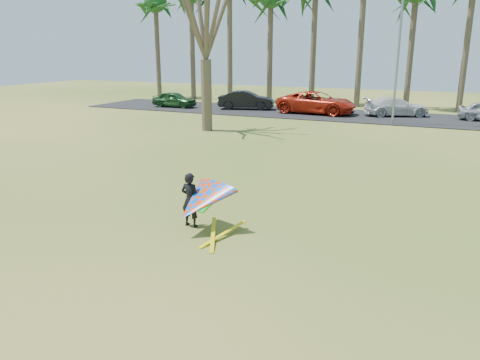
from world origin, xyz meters
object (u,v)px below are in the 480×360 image
at_px(car_1, 246,100).
at_px(car_2, 316,103).
at_px(car_0, 174,99).
at_px(car_3, 396,107).
at_px(bare_tree_left, 205,10).
at_px(streetlight, 401,54).
at_px(kite_flyer, 199,202).

height_order(car_1, car_2, car_2).
xyz_separation_m(car_0, car_3, (17.68, 1.93, 0.03)).
xyz_separation_m(bare_tree_left, streetlight, (10.16, 7.00, -2.45)).
bearing_deg(streetlight, car_3, 95.43).
xyz_separation_m(car_1, car_3, (11.57, 0.84, -0.07)).
relative_size(car_3, kite_flyer, 1.92).
xyz_separation_m(streetlight, kite_flyer, (-2.65, -21.55, -3.62)).
height_order(car_0, car_1, car_1).
height_order(car_1, kite_flyer, kite_flyer).
bearing_deg(kite_flyer, car_0, 123.14).
xyz_separation_m(streetlight, car_2, (-6.06, 2.90, -3.58)).
bearing_deg(car_0, bare_tree_left, -140.56).
height_order(car_2, car_3, car_2).
distance_m(streetlight, car_3, 5.46).
height_order(bare_tree_left, car_3, bare_tree_left).
height_order(bare_tree_left, streetlight, bare_tree_left).
height_order(streetlight, kite_flyer, streetlight).
bearing_deg(car_1, kite_flyer, -174.61).
relative_size(bare_tree_left, kite_flyer, 4.06).
relative_size(streetlight, car_3, 1.74).
distance_m(car_0, car_1, 6.21).
bearing_deg(car_1, car_2, -107.41).
bearing_deg(kite_flyer, car_1, 110.62).
xyz_separation_m(car_1, kite_flyer, (9.29, -24.68, 0.05)).
distance_m(car_2, car_3, 5.78).
bearing_deg(car_3, streetlight, 162.30).
bearing_deg(kite_flyer, car_2, 97.92).
bearing_deg(car_2, car_1, 91.52).
distance_m(bare_tree_left, car_1, 11.97).
xyz_separation_m(bare_tree_left, car_3, (9.78, 10.97, -6.19)).
distance_m(car_1, car_3, 11.60).
xyz_separation_m(car_0, kite_flyer, (15.40, -23.59, 0.14)).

